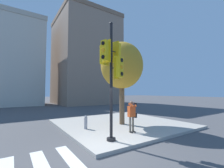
# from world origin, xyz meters

# --- Properties ---
(ground_plane) EXTENTS (160.00, 160.00, 0.00)m
(ground_plane) POSITION_xyz_m (0.00, 0.00, 0.00)
(ground_plane) COLOR #4C4C4F
(sidewalk_corner) EXTENTS (8.00, 8.00, 0.16)m
(sidewalk_corner) POSITION_xyz_m (3.50, 3.50, 0.08)
(sidewalk_corner) COLOR #ADA89E
(sidewalk_corner) RESTS_ON ground_plane
(traffic_signal_pole) EXTENTS (1.17, 1.15, 5.40)m
(traffic_signal_pole) POSITION_xyz_m (0.76, 0.47, 3.56)
(traffic_signal_pole) COLOR black
(traffic_signal_pole) RESTS_ON sidewalk_corner
(person_photographer) EXTENTS (0.58, 0.54, 1.66)m
(person_photographer) POSITION_xyz_m (2.47, 1.02, 1.14)
(person_photographer) COLOR black
(person_photographer) RESTS_ON sidewalk_corner
(street_tree) EXTENTS (2.91, 2.91, 5.60)m
(street_tree) POSITION_xyz_m (3.28, 2.96, 4.12)
(street_tree) COLOR brown
(street_tree) RESTS_ON sidewalk_corner
(fire_hydrant) EXTENTS (0.19, 0.25, 0.78)m
(fire_hydrant) POSITION_xyz_m (0.69, 3.09, 0.54)
(fire_hydrant) COLOR #99999E
(fire_hydrant) RESTS_ON sidewalk_corner
(building_left) EXTENTS (11.68, 9.07, 15.59)m
(building_left) POSITION_xyz_m (-4.06, 26.76, 7.81)
(building_left) COLOR beige
(building_left) RESTS_ON ground_plane
(building_right) EXTENTS (11.53, 13.11, 18.35)m
(building_right) POSITION_xyz_m (9.86, 24.74, 9.19)
(building_right) COLOR gray
(building_right) RESTS_ON ground_plane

